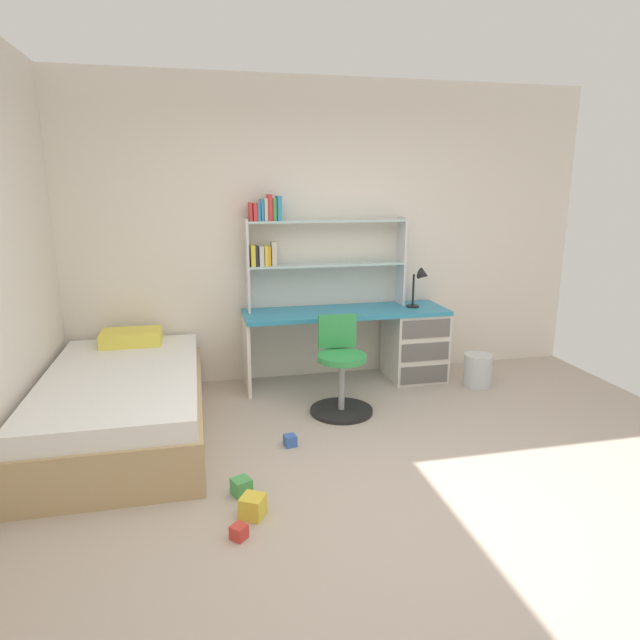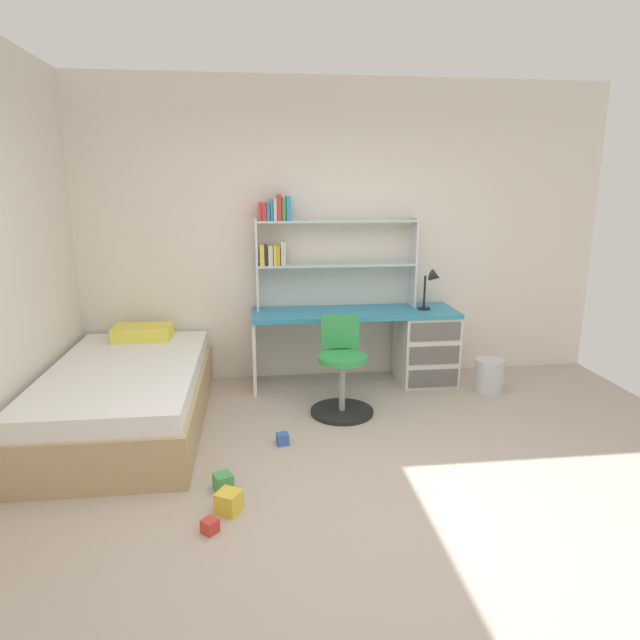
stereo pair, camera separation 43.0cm
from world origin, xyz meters
name	(u,v)px [view 1 (the left image)]	position (x,y,z in m)	size (l,w,h in m)	color
ground_plane	(393,507)	(0.00, 0.00, -0.01)	(5.47, 5.77, 0.02)	#B2A393
room_shell	(180,251)	(-1.16, 1.18, 1.39)	(5.47, 5.77, 2.78)	silver
desk	(396,339)	(0.78, 2.09, 0.40)	(1.90, 0.55, 0.71)	teal
bookshelf_hutch	(302,243)	(-0.10, 2.24, 1.32)	(1.50, 0.22, 1.05)	silver
desk_lamp	(421,281)	(0.99, 2.05, 0.96)	(0.20, 0.16, 0.38)	black
swivel_chair	(341,375)	(0.05, 1.42, 0.31)	(0.52, 0.52, 0.79)	black
bed_platform	(124,403)	(-1.64, 1.36, 0.25)	(1.15, 2.04, 0.61)	tan
waste_bin	(478,370)	(1.45, 1.71, 0.15)	(0.26, 0.26, 0.31)	silver
toy_block_red_0	(239,532)	(-0.91, -0.11, 0.04)	(0.08, 0.08, 0.08)	red
toy_block_yellow_1	(253,506)	(-0.81, 0.08, 0.06)	(0.13, 0.13, 0.13)	gold
toy_block_green_2	(241,487)	(-0.86, 0.32, 0.05)	(0.11, 0.11, 0.11)	#479E51
toy_block_blue_3	(290,441)	(-0.46, 0.89, 0.04)	(0.08, 0.08, 0.08)	#3860B7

